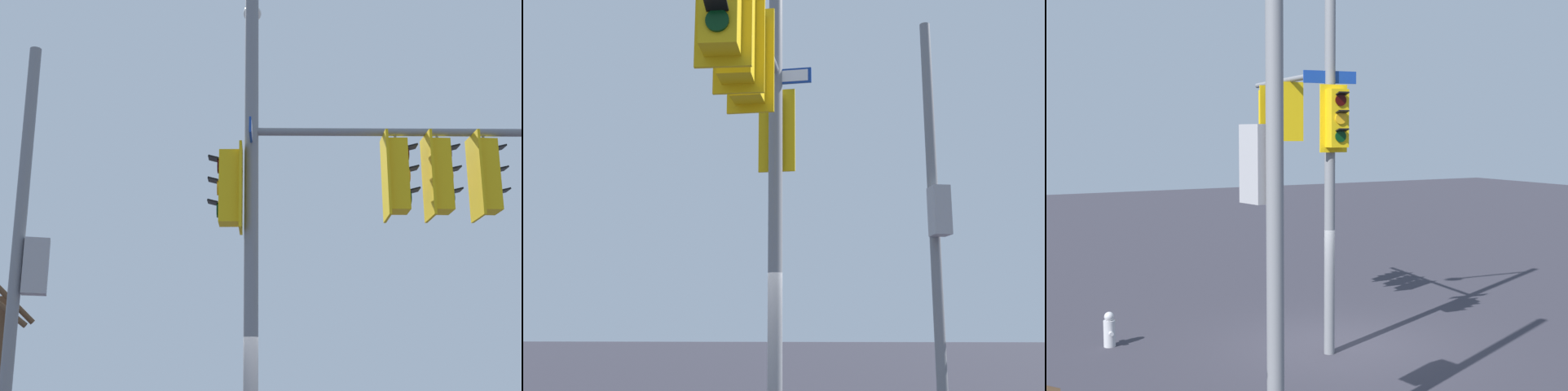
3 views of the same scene
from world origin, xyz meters
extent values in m
cylinder|color=slate|center=(-0.38, 0.43, 4.84)|extent=(0.21, 0.21, 9.68)
ellipsoid|color=silver|center=(-0.12, 3.20, 9.14)|extent=(0.42, 0.63, 0.20)
cylinder|color=slate|center=(1.74, 0.23, 5.57)|extent=(4.26, 0.53, 0.12)
cube|color=gold|center=(1.78, 0.22, 4.87)|extent=(0.34, 0.39, 1.10)
cube|color=gold|center=(1.61, 0.24, 4.87)|extent=(0.10, 0.56, 1.30)
cylinder|color=#2F0403|center=(1.95, 0.20, 5.21)|extent=(0.05, 0.22, 0.22)
cube|color=black|center=(2.02, 0.20, 5.33)|extent=(0.18, 0.22, 0.06)
cylinder|color=#F2A814|center=(1.95, 0.20, 4.87)|extent=(0.05, 0.22, 0.22)
cube|color=black|center=(2.02, 0.20, 4.99)|extent=(0.18, 0.22, 0.06)
cylinder|color=black|center=(1.95, 0.20, 4.53)|extent=(0.05, 0.22, 0.22)
cube|color=black|center=(2.02, 0.20, 4.65)|extent=(0.18, 0.22, 0.06)
cylinder|color=slate|center=(1.78, 0.22, 5.49)|extent=(0.04, 0.04, 0.15)
cube|color=gold|center=(2.41, 0.16, 4.87)|extent=(0.32, 0.38, 1.10)
cube|color=gold|center=(2.24, 0.17, 4.87)|extent=(0.07, 0.56, 1.30)
cylinder|color=#2F0403|center=(2.58, 0.15, 5.21)|extent=(0.04, 0.22, 0.22)
cube|color=black|center=(2.65, 0.15, 5.33)|extent=(0.17, 0.22, 0.06)
cylinder|color=#F2A814|center=(2.58, 0.15, 4.87)|extent=(0.04, 0.22, 0.22)
cube|color=black|center=(2.65, 0.15, 4.99)|extent=(0.17, 0.22, 0.06)
cylinder|color=black|center=(2.58, 0.15, 4.53)|extent=(0.04, 0.22, 0.22)
cube|color=black|center=(2.65, 0.15, 4.65)|extent=(0.17, 0.22, 0.06)
cylinder|color=slate|center=(2.41, 0.16, 5.49)|extent=(0.04, 0.04, 0.15)
cube|color=gold|center=(3.12, 0.09, 4.87)|extent=(0.31, 0.37, 1.10)
cube|color=gold|center=(2.95, 0.10, 4.87)|extent=(0.06, 0.56, 1.30)
cylinder|color=#2F0403|center=(3.28, 0.09, 5.21)|extent=(0.04, 0.22, 0.22)
cube|color=black|center=(3.36, 0.09, 5.33)|extent=(0.17, 0.21, 0.06)
cylinder|color=#F2A814|center=(3.28, 0.09, 4.87)|extent=(0.04, 0.22, 0.22)
cube|color=black|center=(3.36, 0.09, 4.99)|extent=(0.17, 0.21, 0.06)
cylinder|color=black|center=(3.28, 0.09, 4.53)|extent=(0.04, 0.22, 0.22)
cube|color=black|center=(3.36, 0.09, 4.65)|extent=(0.17, 0.21, 0.06)
cylinder|color=slate|center=(3.12, 0.09, 5.49)|extent=(0.04, 0.04, 0.15)
cube|color=gold|center=(-0.70, 0.46, 4.68)|extent=(0.34, 0.39, 1.10)
cube|color=gold|center=(-0.54, 0.44, 4.68)|extent=(0.10, 0.56, 1.30)
cylinder|color=#2F0403|center=(-0.87, 0.48, 5.02)|extent=(0.06, 0.22, 0.22)
cube|color=black|center=(-0.94, 0.49, 5.14)|extent=(0.18, 0.23, 0.06)
cylinder|color=#F2A814|center=(-0.87, 0.48, 4.68)|extent=(0.06, 0.22, 0.22)
cube|color=black|center=(-0.94, 0.49, 4.80)|extent=(0.18, 0.23, 0.06)
cylinder|color=black|center=(-0.87, 0.48, 4.34)|extent=(0.06, 0.22, 0.22)
cube|color=black|center=(-0.94, 0.49, 4.46)|extent=(0.18, 0.23, 0.06)
cube|color=navy|center=(-0.38, 0.43, 5.48)|extent=(0.18, 1.09, 0.24)
cube|color=white|center=(-0.36, 0.43, 5.48)|extent=(0.14, 0.99, 0.18)
cylinder|color=slate|center=(-4.34, 3.56, 4.16)|extent=(0.22, 0.22, 8.31)
cube|color=#99999E|center=(-4.01, 3.60, 4.01)|extent=(0.49, 0.42, 1.01)
cylinder|color=#503824|center=(-5.14, 7.01, 3.85)|extent=(1.08, 0.55, 1.02)
cylinder|color=#503824|center=(-5.32, 6.93, 3.71)|extent=(1.20, 0.16, 0.95)
camera|label=1|loc=(-1.37, -10.18, 1.54)|focal=51.70mm
camera|label=2|loc=(8.37, 0.90, 1.87)|focal=41.89mm
camera|label=3|loc=(-12.24, 7.41, 4.42)|focal=48.55mm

